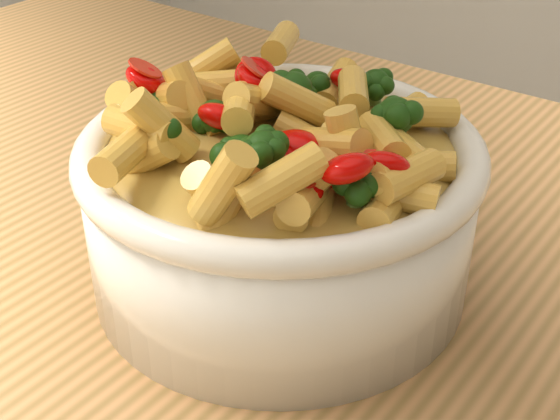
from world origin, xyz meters
The scene contains 3 objects.
table centered at (0.00, 0.00, 0.80)m, with size 1.20×0.80×0.90m.
serving_bowl centered at (0.08, -0.01, 0.96)m, with size 0.26×0.26×0.11m.
pasta_salad centered at (0.08, -0.01, 1.03)m, with size 0.21×0.21×0.05m.
Camera 1 is at (0.34, -0.36, 1.23)m, focal length 50.00 mm.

